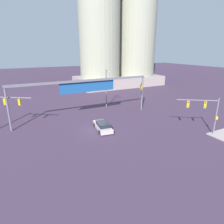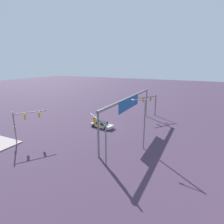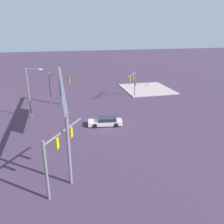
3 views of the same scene
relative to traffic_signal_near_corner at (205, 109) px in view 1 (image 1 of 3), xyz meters
name	(u,v)px [view 1 (image 1 of 3)]	position (x,y,z in m)	size (l,w,h in m)	color
ground_plane	(99,130)	(-12.23, 7.99, -3.74)	(233.59, 233.59, 0.00)	#3D2D43
traffic_signal_near_corner	(205,109)	(0.00, 0.00, 0.00)	(4.68, 3.46, 5.32)	slate
traffic_signal_opposite_side	(5,105)	(-24.24, 14.70, -0.04)	(5.01, 3.49, 5.28)	#59595F
traffic_signal_cross_street	(142,89)	(-0.39, 14.11, 0.44)	(4.32, 5.04, 5.75)	#5F635F
streetlamp_curved_arm	(107,86)	(-6.06, 18.23, 0.76)	(0.72, 2.50, 7.69)	slate
overhead_sign_gantry	(86,86)	(-12.05, 13.73, 1.96)	(23.67, 0.43, 6.76)	slate
sedan_car_approaching	(103,126)	(-11.73, 7.92, -3.16)	(2.49, 5.03, 1.21)	#B8ABB0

